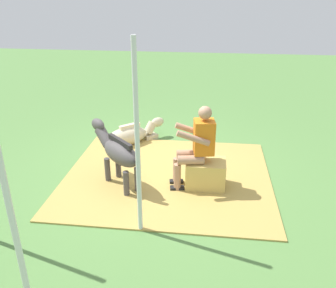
{
  "coord_description": "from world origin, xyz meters",
  "views": [
    {
      "loc": [
        -0.93,
        5.33,
        2.92
      ],
      "look_at": [
        -0.28,
        0.04,
        0.55
      ],
      "focal_mm": 38.14,
      "sensor_mm": 36.0,
      "label": 1
    }
  ],
  "objects_px": {
    "pony_standing": "(118,152)",
    "tent_pole_left": "(137,144)",
    "hay_bale": "(206,174)",
    "pony_lying": "(131,135)",
    "person_seated": "(196,144)",
    "tent_pole_mid": "(8,201)"
  },
  "relations": [
    {
      "from": "hay_bale",
      "to": "pony_standing",
      "type": "bearing_deg",
      "value": 3.78
    },
    {
      "from": "pony_lying",
      "to": "tent_pole_left",
      "type": "distance_m",
      "value": 2.99
    },
    {
      "from": "pony_standing",
      "to": "tent_pole_left",
      "type": "xyz_separation_m",
      "value": [
        -0.56,
        1.11,
        0.65
      ]
    },
    {
      "from": "pony_lying",
      "to": "person_seated",
      "type": "bearing_deg",
      "value": 131.73
    },
    {
      "from": "pony_standing",
      "to": "tent_pole_mid",
      "type": "distance_m",
      "value": 2.54
    },
    {
      "from": "hay_bale",
      "to": "tent_pole_left",
      "type": "relative_size",
      "value": 0.25
    },
    {
      "from": "tent_pole_left",
      "to": "hay_bale",
      "type": "bearing_deg",
      "value": -123.94
    },
    {
      "from": "hay_bale",
      "to": "pony_lying",
      "type": "bearing_deg",
      "value": -44.75
    },
    {
      "from": "hay_bale",
      "to": "tent_pole_left",
      "type": "xyz_separation_m",
      "value": [
        0.81,
        1.2,
        1.0
      ]
    },
    {
      "from": "pony_lying",
      "to": "tent_pole_mid",
      "type": "bearing_deg",
      "value": 88.03
    },
    {
      "from": "tent_pole_left",
      "to": "pony_lying",
      "type": "bearing_deg",
      "value": -75.15
    },
    {
      "from": "person_seated",
      "to": "tent_pole_mid",
      "type": "xyz_separation_m",
      "value": [
        1.5,
        2.51,
        0.5
      ]
    },
    {
      "from": "pony_standing",
      "to": "hay_bale",
      "type": "bearing_deg",
      "value": -176.22
    },
    {
      "from": "pony_lying",
      "to": "tent_pole_left",
      "type": "relative_size",
      "value": 0.48
    },
    {
      "from": "pony_standing",
      "to": "tent_pole_left",
      "type": "relative_size",
      "value": 0.43
    },
    {
      "from": "hay_bale",
      "to": "pony_standing",
      "type": "height_order",
      "value": "pony_standing"
    },
    {
      "from": "pony_lying",
      "to": "pony_standing",
      "type": "bearing_deg",
      "value": 95.8
    },
    {
      "from": "person_seated",
      "to": "pony_standing",
      "type": "height_order",
      "value": "person_seated"
    },
    {
      "from": "tent_pole_mid",
      "to": "tent_pole_left",
      "type": "bearing_deg",
      "value": -122.85
    },
    {
      "from": "person_seated",
      "to": "tent_pole_mid",
      "type": "distance_m",
      "value": 2.97
    },
    {
      "from": "pony_standing",
      "to": "tent_pole_left",
      "type": "distance_m",
      "value": 1.4
    },
    {
      "from": "person_seated",
      "to": "pony_lying",
      "type": "bearing_deg",
      "value": -48.27
    }
  ]
}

